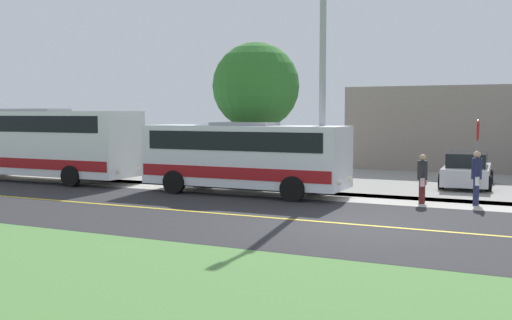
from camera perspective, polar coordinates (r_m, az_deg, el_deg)
The scene contains 13 objects.
ground_plane at distance 17.00m, azimuth 9.05°, elevation -6.07°, with size 120.00×120.00×0.00m, color #548442.
road_surface at distance 17.00m, azimuth 9.05°, elevation -6.05°, with size 8.00×100.00×0.01m, color #28282B.
sidewalk at distance 21.98m, azimuth 12.79°, elevation -3.71°, with size 2.40×100.00×0.01m, color #B2ADA3.
parking_lot_surface at distance 28.69m, azimuth 21.74°, elevation -2.02°, with size 14.00×36.00×0.01m, color gray.
road_centre_line at distance 16.99m, azimuth 9.05°, elevation -6.04°, with size 0.16×100.00×0.00m, color gold.
shuttle_bus_front at distance 22.93m, azimuth -1.09°, elevation 0.53°, with size 2.58×7.99×2.74m.
transit_bus_rear at distance 29.38m, azimuth -20.32°, elevation 1.69°, with size 2.77×10.64×3.29m.
pedestrian_with_bags at distance 21.45m, azimuth 20.23°, elevation -1.43°, with size 0.72×0.34×1.82m.
pedestrian_waiting at distance 21.26m, azimuth 15.53°, elevation -1.58°, with size 0.72×0.34×1.69m.
stop_sign at distance 22.28m, azimuth 20.29°, elevation 1.30°, with size 0.76×0.07×2.88m.
street_light_pole at distance 22.20m, azimuth 6.26°, elevation 8.63°, with size 1.97×0.24×8.59m.
parked_car_near at distance 26.70m, azimuth 19.41°, elevation -0.94°, with size 4.47×2.16×1.45m.
tree_curbside at distance 25.93m, azimuth -0.00°, elevation 6.99°, with size 3.74×3.74×6.12m.
Camera 1 is at (16.08, 4.57, 3.10)m, focal length 42.10 mm.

